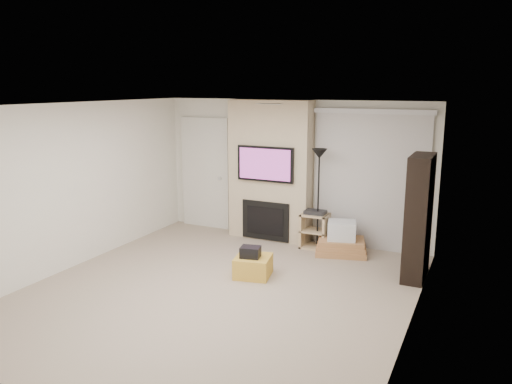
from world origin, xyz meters
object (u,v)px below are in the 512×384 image
at_px(floor_lamp, 319,171).
at_px(bookshelf, 419,217).
at_px(ottoman, 253,266).
at_px(av_stand, 315,228).
at_px(box_stack, 341,241).

distance_m(floor_lamp, bookshelf, 1.87).
relative_size(ottoman, floor_lamp, 0.29).
bearing_deg(bookshelf, ottoman, -155.58).
distance_m(ottoman, bookshelf, 2.48).
height_order(ottoman, floor_lamp, floor_lamp).
xyz_separation_m(ottoman, av_stand, (0.39, 1.64, 0.20)).
distance_m(ottoman, box_stack, 1.77).
xyz_separation_m(floor_lamp, av_stand, (-0.06, 0.04, -1.01)).
bearing_deg(bookshelf, box_stack, 156.40).
bearing_deg(av_stand, ottoman, -103.41).
distance_m(box_stack, bookshelf, 1.54).
relative_size(box_stack, bookshelf, 0.53).
height_order(ottoman, box_stack, box_stack).
xyz_separation_m(av_stand, box_stack, (0.50, -0.11, -0.14)).
xyz_separation_m(av_stand, bookshelf, (1.76, -0.66, 0.55)).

